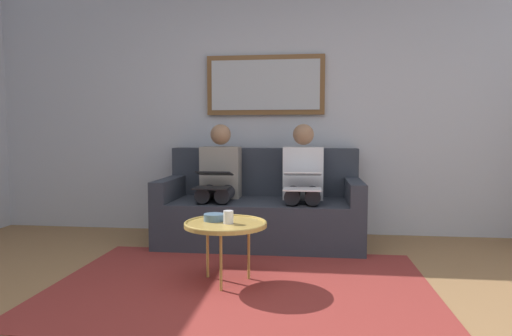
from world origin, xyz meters
TOP-DOWN VIEW (x-y plane):
  - wall_rear at (0.00, -2.60)m, footprint 6.00×0.12m
  - area_rug at (0.00, -0.85)m, footprint 2.60×1.80m
  - couch at (0.00, -2.12)m, footprint 1.89×0.90m
  - framed_mirror at (0.00, -2.51)m, footprint 1.22×0.05m
  - coffee_table at (0.12, -0.90)m, footprint 0.58×0.58m
  - cup at (0.09, -0.88)m, footprint 0.07×0.07m
  - bowl at (0.21, -0.96)m, footprint 0.15×0.15m
  - person_left at (-0.40, -2.05)m, footprint 0.38×0.58m
  - laptop_white at (-0.40, -1.81)m, footprint 0.33×0.37m
  - person_right at (0.40, -2.05)m, footprint 0.38×0.58m
  - laptop_black at (0.40, -1.81)m, footprint 0.31×0.36m

SIDE VIEW (x-z plane):
  - area_rug at x=0.00m, z-range 0.00..0.01m
  - couch at x=0.00m, z-range -0.14..0.76m
  - coffee_table at x=0.12m, z-range 0.19..0.63m
  - bowl at x=0.21m, z-range 0.43..0.48m
  - cup at x=0.09m, z-range 0.43..0.52m
  - person_left at x=-0.40m, z-range 0.04..1.18m
  - person_right at x=0.40m, z-range 0.04..1.18m
  - laptop_black at x=0.40m, z-range 0.56..0.71m
  - laptop_white at x=-0.40m, z-range 0.56..0.71m
  - wall_rear at x=0.00m, z-range 0.00..2.60m
  - framed_mirror at x=0.00m, z-range 1.24..1.86m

